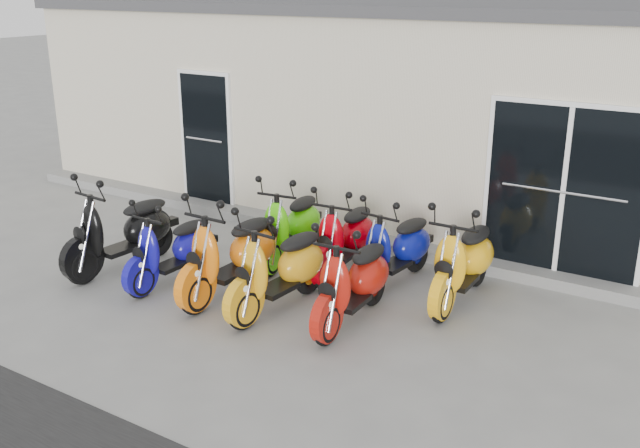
# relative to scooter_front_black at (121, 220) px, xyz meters

# --- Properties ---
(ground) EXTENTS (80.00, 80.00, 0.00)m
(ground) POSITION_rel_scooter_front_black_xyz_m (2.40, 0.51, -0.69)
(ground) COLOR gray
(ground) RESTS_ON ground
(building) EXTENTS (14.00, 6.00, 3.20)m
(building) POSITION_rel_scooter_front_black_xyz_m (2.40, 5.71, 0.91)
(building) COLOR beige
(building) RESTS_ON ground
(roof_cap) EXTENTS (14.20, 6.20, 0.16)m
(roof_cap) POSITION_rel_scooter_front_black_xyz_m (2.40, 5.71, 2.59)
(roof_cap) COLOR #3F3F42
(roof_cap) RESTS_ON building
(front_step) EXTENTS (14.00, 0.40, 0.15)m
(front_step) POSITION_rel_scooter_front_black_xyz_m (2.40, 2.53, -0.62)
(front_step) COLOR gray
(front_step) RESTS_ON ground
(door_left) EXTENTS (1.07, 0.08, 2.22)m
(door_left) POSITION_rel_scooter_front_black_xyz_m (-0.80, 2.68, 0.57)
(door_left) COLOR black
(door_left) RESTS_ON front_step
(door_right) EXTENTS (2.02, 0.08, 2.22)m
(door_right) POSITION_rel_scooter_front_black_xyz_m (5.00, 2.68, 0.57)
(door_right) COLOR black
(door_right) RESTS_ON front_step
(scooter_front_black) EXTENTS (0.85, 1.93, 1.38)m
(scooter_front_black) POSITION_rel_scooter_front_black_xyz_m (0.00, 0.00, 0.00)
(scooter_front_black) COLOR black
(scooter_front_black) RESTS_ON ground
(scooter_front_blue) EXTENTS (0.64, 1.62, 1.18)m
(scooter_front_blue) POSITION_rel_scooter_front_black_xyz_m (0.89, -0.00, -0.10)
(scooter_front_blue) COLOR #120F98
(scooter_front_blue) RESTS_ON ground
(scooter_front_orange_a) EXTENTS (0.71, 1.88, 1.38)m
(scooter_front_orange_a) POSITION_rel_scooter_front_black_xyz_m (1.75, 0.11, 0.00)
(scooter_front_orange_a) COLOR orange
(scooter_front_orange_a) RESTS_ON ground
(scooter_front_orange_b) EXTENTS (0.79, 1.85, 1.33)m
(scooter_front_orange_b) POSITION_rel_scooter_front_black_xyz_m (2.49, 0.08, -0.03)
(scooter_front_orange_b) COLOR #EEA517
(scooter_front_orange_b) RESTS_ON ground
(scooter_front_red) EXTENTS (0.69, 1.76, 1.28)m
(scooter_front_red) POSITION_rel_scooter_front_black_xyz_m (3.39, 0.24, -0.05)
(scooter_front_red) COLOR #AF170C
(scooter_front_red) RESTS_ON ground
(scooter_back_green) EXTENTS (0.87, 1.82, 1.30)m
(scooter_back_green) POSITION_rel_scooter_front_black_xyz_m (1.73, 1.44, -0.04)
(scooter_back_green) COLOR #4EE80A
(scooter_back_green) RESTS_ON ground
(scooter_back_red) EXTENTS (0.75, 1.75, 1.26)m
(scooter_back_red) POSITION_rel_scooter_front_black_xyz_m (2.58, 1.46, -0.06)
(scooter_back_red) COLOR #B3000A
(scooter_back_red) RESTS_ON ground
(scooter_back_blue) EXTENTS (0.80, 1.74, 1.24)m
(scooter_back_blue) POSITION_rel_scooter_front_black_xyz_m (3.31, 1.47, -0.07)
(scooter_back_blue) COLOR #0A1386
(scooter_back_blue) RESTS_ON ground
(scooter_back_yellow) EXTENTS (0.68, 1.82, 1.34)m
(scooter_back_yellow) POSITION_rel_scooter_front_black_xyz_m (4.22, 1.41, -0.02)
(scooter_back_yellow) COLOR #FFB111
(scooter_back_yellow) RESTS_ON ground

